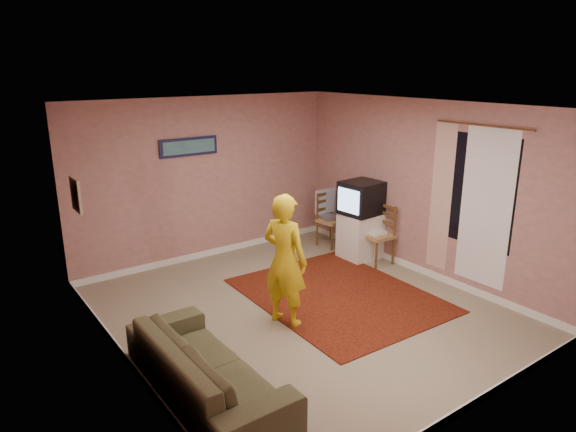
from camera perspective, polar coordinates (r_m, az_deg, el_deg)
ground at (r=6.75m, az=1.48°, el=-10.49°), size 5.00×5.00×0.00m
wall_back at (r=8.33m, az=-8.98°, el=4.08°), size 4.50×0.02×2.60m
wall_front at (r=4.66m, az=20.77°, el=-6.87°), size 4.50×0.02×2.60m
wall_left at (r=5.28m, az=-18.25°, el=-3.90°), size 0.02×5.00×2.60m
wall_right at (r=7.80m, az=14.81°, el=2.89°), size 0.02×5.00×2.60m
ceiling at (r=6.03m, az=1.67°, el=12.09°), size 4.50×5.00×0.02m
baseboard_back at (r=8.67m, az=-8.59°, el=-4.02°), size 4.50×0.02×0.10m
baseboard_front at (r=5.27m, az=19.22°, el=-19.45°), size 4.50×0.02×0.10m
baseboard_left at (r=5.82m, az=-17.02°, el=-15.51°), size 0.02×5.00×0.10m
baseboard_right at (r=8.17m, az=14.13°, el=-5.66°), size 0.02×5.00×0.10m
window at (r=7.25m, az=20.33°, el=2.60°), size 0.01×1.10×1.50m
curtain_sheer at (r=7.21m, az=21.09°, el=0.80°), size 0.01×0.75×2.10m
curtain_floral at (r=7.58m, az=16.64°, el=1.96°), size 0.01×0.35×2.10m
curtain_rod at (r=7.07m, az=20.84°, el=9.41°), size 0.02×1.40×0.02m
picture_back at (r=8.07m, az=-10.96°, el=7.56°), size 0.95×0.04×0.28m
picture_left at (r=6.70m, az=-22.49°, el=2.18°), size 0.04×0.38×0.42m
area_rug at (r=7.19m, az=5.61°, el=-8.73°), size 2.24×2.76×0.01m
tv_cabinet at (r=8.47m, az=8.03°, el=-2.17°), size 0.59×0.54×0.75m
crt_tv at (r=8.28m, az=8.17°, el=2.02°), size 0.66×0.59×0.53m
chair_a at (r=8.90m, az=4.89°, el=0.23°), size 0.48×0.46×0.51m
dvd_player at (r=8.92m, az=4.88°, el=-0.16°), size 0.41×0.33×0.06m
blue_throw at (r=8.99m, az=4.13°, el=1.64°), size 0.41×0.05×0.43m
chair_b at (r=8.21m, az=9.98°, el=-1.36°), size 0.44×0.46×0.52m
game_console at (r=8.23m, az=9.96°, el=-1.83°), size 0.27×0.21×0.05m
sofa at (r=5.13m, az=-9.07°, el=-16.26°), size 0.82×2.09×0.61m
person at (r=6.14m, az=-0.33°, el=-4.92°), size 0.57×0.69×1.64m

